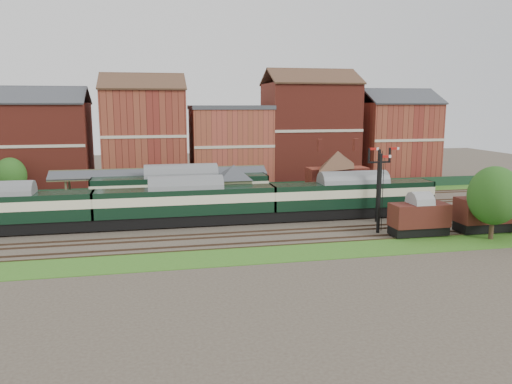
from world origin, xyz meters
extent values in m
plane|color=#473D33|center=(0.00, 0.00, 0.00)|extent=(160.00, 160.00, 0.00)
cube|color=#2D6619|center=(0.00, 16.00, 0.03)|extent=(90.00, 4.50, 0.06)
cube|color=#2D6619|center=(0.00, -12.00, 0.03)|extent=(90.00, 5.00, 0.06)
cube|color=#193823|center=(0.00, 18.00, 0.75)|extent=(90.00, 0.12, 1.50)
cube|color=#2D2D2D|center=(-5.00, 9.75, 0.50)|extent=(55.00, 3.40, 1.00)
cube|color=#647754|center=(-3.00, 3.25, 1.20)|extent=(3.40, 3.20, 2.40)
cube|color=brown|center=(-3.00, 3.25, 3.40)|extent=(3.60, 3.40, 2.00)
pyramid|color=#383A3F|center=(-3.00, 3.25, 5.20)|extent=(5.40, 5.40, 1.60)
cube|color=maroon|center=(5.00, 3.25, 1.10)|extent=(3.00, 2.40, 2.20)
cube|color=#4C3323|center=(5.00, 2.60, 2.55)|extent=(3.20, 1.34, 0.79)
cube|color=#4C3323|center=(5.00, 3.90, 2.55)|extent=(3.20, 1.34, 0.79)
cube|color=maroon|center=(12.00, 9.75, 2.75)|extent=(8.00, 3.00, 3.50)
pyramid|color=#4C3323|center=(12.00, 9.75, 5.60)|extent=(8.10, 8.10, 2.20)
cube|color=maroon|center=(9.50, 9.75, 6.10)|extent=(0.60, 0.60, 1.60)
cube|color=maroon|center=(14.50, 9.75, 6.10)|extent=(0.60, 0.60, 1.60)
cube|color=brown|center=(-22.00, 8.45, 2.70)|extent=(0.22, 0.22, 3.40)
cube|color=brown|center=(0.00, 11.05, 2.70)|extent=(0.22, 0.22, 3.40)
cube|color=#383A3F|center=(-11.00, 8.80, 4.60)|extent=(26.00, 1.99, 0.90)
cube|color=#383A3F|center=(-11.00, 10.70, 4.60)|extent=(26.00, 1.99, 0.90)
cube|color=brown|center=(-11.00, 9.75, 4.98)|extent=(26.00, 0.20, 0.20)
cube|color=black|center=(12.00, -2.50, 4.00)|extent=(0.25, 0.25, 8.00)
cube|color=black|center=(12.00, -2.50, 6.60)|extent=(2.60, 0.18, 0.18)
cube|color=#B2140F|center=(11.35, -2.50, 8.05)|extent=(1.10, 0.08, 0.25)
cube|color=#B2140F|center=(13.75, -2.50, 8.05)|extent=(1.10, 0.08, 0.25)
cube|color=black|center=(10.00, -7.00, 4.00)|extent=(0.25, 0.25, 8.00)
cube|color=#B2140F|center=(10.55, -7.00, 7.70)|extent=(1.10, 0.08, 0.25)
cube|color=maroon|center=(-28.00, 25.00, 6.50)|extent=(14.00, 10.00, 13.00)
cube|color=maroon|center=(-13.00, 25.00, 7.50)|extent=(12.00, 10.00, 15.00)
cube|color=#9A4031|center=(0.00, 25.00, 6.00)|extent=(12.00, 10.00, 12.00)
cube|color=maroon|center=(13.00, 25.00, 8.00)|extent=(14.00, 10.00, 16.00)
cube|color=maroon|center=(28.00, 25.00, 6.50)|extent=(12.00, 10.00, 13.00)
cube|color=black|center=(-8.66, 0.00, 0.73)|extent=(18.81, 2.63, 1.15)
cube|color=black|center=(-8.66, 0.00, 2.67)|extent=(18.81, 2.93, 2.72)
cube|color=#ECE9BD|center=(-8.66, 0.00, 2.99)|extent=(18.83, 2.97, 0.94)
cube|color=slate|center=(-8.66, 0.00, 4.18)|extent=(18.81, 2.93, 0.63)
cube|color=black|center=(10.15, 0.00, 0.73)|extent=(18.81, 2.63, 1.15)
cube|color=black|center=(10.15, 0.00, 2.67)|extent=(18.81, 2.93, 2.72)
cube|color=#ECE9BD|center=(10.15, 0.00, 2.99)|extent=(18.83, 2.97, 0.94)
cube|color=slate|center=(10.15, 0.00, 4.18)|extent=(18.81, 2.93, 0.63)
cube|color=black|center=(-8.75, 6.50, 0.79)|extent=(20.55, 2.88, 1.26)
cube|color=black|center=(-8.75, 6.50, 2.90)|extent=(20.55, 3.20, 2.97)
cube|color=#ECE9BD|center=(-8.75, 6.50, 3.26)|extent=(20.57, 3.24, 1.03)
cube|color=slate|center=(-8.75, 6.50, 4.56)|extent=(20.55, 3.20, 0.68)
cube|color=black|center=(13.33, -9.00, 0.58)|extent=(5.59, 2.06, 0.84)
cube|color=#411212|center=(13.33, -9.00, 2.12)|extent=(5.59, 2.42, 2.24)
cube|color=gray|center=(13.33, -9.00, 3.35)|extent=(5.59, 2.42, 0.41)
cube|color=black|center=(20.83, -9.00, 0.62)|extent=(6.14, 2.26, 0.92)
cube|color=#411212|center=(20.83, -9.00, 2.31)|extent=(6.14, 2.66, 2.46)
cube|color=gray|center=(20.83, -9.00, 3.66)|extent=(6.14, 2.66, 0.45)
cylinder|color=#382619|center=(19.45, -11.62, 1.65)|extent=(0.44, 0.44, 3.30)
ellipsoid|color=#193D11|center=(19.45, -11.62, 4.28)|extent=(4.85, 4.85, 5.57)
cylinder|color=#382619|center=(-30.25, 17.49, 1.39)|extent=(0.44, 0.44, 2.77)
ellipsoid|color=#193D11|center=(-30.25, 17.49, 3.61)|extent=(4.07, 4.07, 4.68)
camera|label=1|loc=(-12.07, -52.24, 12.77)|focal=35.00mm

